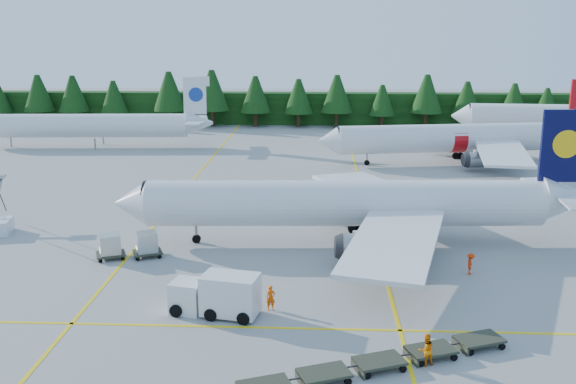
{
  "coord_description": "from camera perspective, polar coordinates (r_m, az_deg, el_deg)",
  "views": [
    {
      "loc": [
        0.96,
        -41.43,
        17.39
      ],
      "look_at": [
        -1.65,
        13.81,
        3.5
      ],
      "focal_mm": 40.0,
      "sensor_mm": 36.0,
      "label": 1
    }
  ],
  "objects": [
    {
      "name": "uld_pair",
      "position": [
        52.08,
        -13.98,
        -4.52
      ],
      "size": [
        5.42,
        2.96,
        1.68
      ],
      "rotation": [
        0.0,
        0.0,
        0.38
      ],
      "color": "#2F3325",
      "rests_on": "ground"
    },
    {
      "name": "taxi_stripe_a",
      "position": [
        65.57,
        -10.59,
        -1.52
      ],
      "size": [
        0.25,
        120.0,
        0.01
      ],
      "primitive_type": "cube",
      "color": "yellow",
      "rests_on": "ground"
    },
    {
      "name": "service_truck",
      "position": [
        41.04,
        -6.5,
        -9.02
      ],
      "size": [
        5.88,
        3.09,
        2.7
      ],
      "rotation": [
        0.0,
        0.0,
        -0.2
      ],
      "color": "silver",
      "rests_on": "ground"
    },
    {
      "name": "crew_c",
      "position": [
        49.22,
        15.92,
        -6.16
      ],
      "size": [
        0.6,
        0.75,
        1.6
      ],
      "primitive_type": "imported",
      "rotation": [
        0.0,
        0.0,
        1.31
      ],
      "color": "red",
      "rests_on": "ground"
    },
    {
      "name": "treeline_hedge",
      "position": [
        124.26,
        2.26,
        7.44
      ],
      "size": [
        220.0,
        4.0,
        6.0
      ],
      "primitive_type": "cube",
      "color": "black",
      "rests_on": "ground"
    },
    {
      "name": "crew_a",
      "position": [
        41.56,
        -1.54,
        -9.4
      ],
      "size": [
        0.68,
        0.53,
        1.64
      ],
      "primitive_type": "imported",
      "rotation": [
        0.0,
        0.0,
        0.25
      ],
      "color": "#FB5305",
      "rests_on": "ground"
    },
    {
      "name": "airliner_navy",
      "position": [
        53.65,
        4.34,
        -1.07
      ],
      "size": [
        38.78,
        31.86,
        11.27
      ],
      "rotation": [
        0.0,
        0.0,
        0.05
      ],
      "color": "silver",
      "rests_on": "ground"
    },
    {
      "name": "airliner_red",
      "position": [
        89.4,
        14.36,
        4.62
      ],
      "size": [
        37.97,
        30.99,
        11.11
      ],
      "rotation": [
        0.0,
        0.0,
        0.17
      ],
      "color": "silver",
      "rests_on": "ground"
    },
    {
      "name": "airliner_far_left",
      "position": [
        104.23,
        -18.05,
        5.66
      ],
      "size": [
        36.68,
        5.79,
        10.66
      ],
      "rotation": [
        0.0,
        0.0,
        0.06
      ],
      "color": "silver",
      "rests_on": "ground"
    },
    {
      "name": "dolly_train",
      "position": [
        35.34,
        8.13,
        -14.63
      ],
      "size": [
        14.75,
        7.95,
        0.15
      ],
      "rotation": [
        0.0,
        0.0,
        0.37
      ],
      "color": "#2F3325",
      "rests_on": "ground"
    },
    {
      "name": "taxi_stripe_cross",
      "position": [
        39.47,
        1.06,
        -12.03
      ],
      "size": [
        80.0,
        0.25,
        0.01
      ],
      "primitive_type": "cube",
      "color": "yellow",
      "rests_on": "ground"
    },
    {
      "name": "crew_b",
      "position": [
        35.96,
        12.16,
        -13.54
      ],
      "size": [
        1.07,
        0.98,
        1.8
      ],
      "primitive_type": "imported",
      "rotation": [
        0.0,
        0.0,
        3.56
      ],
      "color": "orange",
      "rests_on": "ground"
    },
    {
      "name": "ground",
      "position": [
        44.94,
        1.28,
        -8.67
      ],
      "size": [
        320.0,
        320.0,
        0.0
      ],
      "primitive_type": "plane",
      "color": "#979792",
      "rests_on": "ground"
    },
    {
      "name": "taxi_stripe_b",
      "position": [
        64.04,
        7.12,
        -1.76
      ],
      "size": [
        0.25,
        120.0,
        0.01
      ],
      "primitive_type": "cube",
      "color": "yellow",
      "rests_on": "ground"
    }
  ]
}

